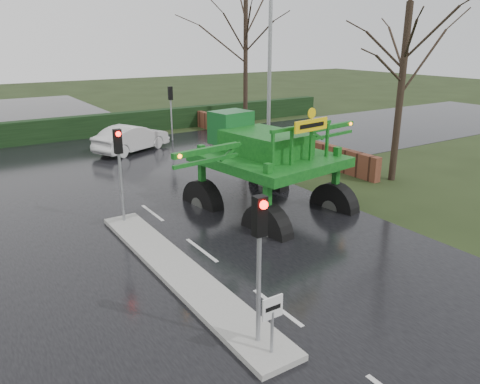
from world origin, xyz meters
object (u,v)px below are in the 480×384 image
keep_left_sign (272,316)px  street_light_right (265,48)px  traffic_signal_far (171,101)px  crop_sprayer (263,163)px  traffic_signal_mid (119,156)px  traffic_signal_near (260,239)px  white_sedan (133,152)px

keep_left_sign → street_light_right: street_light_right is taller
traffic_signal_far → crop_sprayer: size_ratio=0.38×
traffic_signal_far → traffic_signal_mid: bearing=58.1°
traffic_signal_near → crop_sprayer: crop_sprayer is taller
keep_left_sign → street_light_right: 17.23m
keep_left_sign → street_light_right: bearing=54.9°
traffic_signal_far → white_sedan: traffic_signal_far is taller
traffic_signal_near → crop_sprayer: (3.91, 5.32, -0.11)m
traffic_signal_far → street_light_right: bearing=101.9°
crop_sprayer → keep_left_sign: bearing=-132.0°
traffic_signal_mid → street_light_right: street_light_right is taller
traffic_signal_mid → crop_sprayer: crop_sprayer is taller
crop_sprayer → white_sedan: bearing=79.9°
keep_left_sign → traffic_signal_far: traffic_signal_far is taller
crop_sprayer → white_sedan: crop_sprayer is taller
crop_sprayer → street_light_right: bearing=45.9°
traffic_signal_far → keep_left_sign: bearing=70.1°
traffic_signal_mid → traffic_signal_near: bearing=-90.0°
traffic_signal_far → white_sedan: bearing=26.0°
traffic_signal_mid → street_light_right: bearing=25.4°
white_sedan → street_light_right: bearing=-165.5°
traffic_signal_near → street_light_right: street_light_right is taller
traffic_signal_near → street_light_right: 16.46m
traffic_signal_mid → traffic_signal_far: size_ratio=1.00×
street_light_right → traffic_signal_far: bearing=101.9°
keep_left_sign → white_sedan: 20.36m
keep_left_sign → traffic_signal_near: size_ratio=0.38×
traffic_signal_near → white_sedan: (4.41, 19.36, -2.59)m
traffic_signal_far → crop_sprayer: crop_sprayer is taller
street_light_right → traffic_signal_near: bearing=-126.1°
white_sedan → traffic_signal_mid: bearing=133.7°
crop_sprayer → traffic_signal_near: bearing=-134.3°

